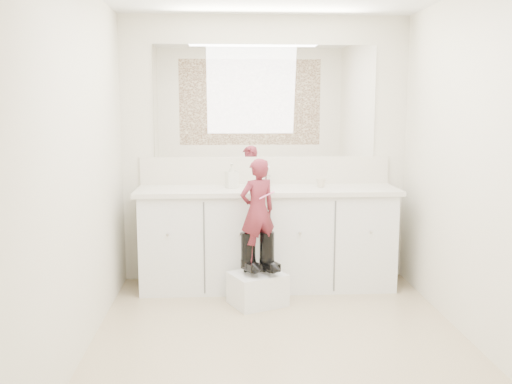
{
  "coord_description": "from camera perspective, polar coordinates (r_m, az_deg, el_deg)",
  "views": [
    {
      "loc": [
        -0.38,
        -3.7,
        1.6
      ],
      "look_at": [
        -0.13,
        0.68,
        0.94
      ],
      "focal_mm": 40.0,
      "sensor_mm": 36.0,
      "label": 1
    }
  ],
  "objects": [
    {
      "name": "soap_bottle",
      "position": [
        4.99,
        -2.45,
        1.66
      ],
      "size": [
        0.12,
        0.13,
        0.21
      ],
      "primitive_type": "imported",
      "rotation": [
        0.0,
        0.0,
        0.35
      ],
      "color": "beige",
      "rests_on": "countertop"
    },
    {
      "name": "backsplash",
      "position": [
        5.23,
        0.94,
        2.18
      ],
      "size": [
        2.28,
        0.03,
        0.25
      ],
      "primitive_type": "cube",
      "color": "beige",
      "rests_on": "countertop"
    },
    {
      "name": "dot_panel",
      "position": [
        2.24,
        6.68,
        9.83
      ],
      "size": [
        2.0,
        0.01,
        1.2
      ],
      "primitive_type": "cube",
      "color": "#472819",
      "rests_on": "wall_front"
    },
    {
      "name": "boot_right",
      "position": [
        4.61,
        1.09,
        -6.1
      ],
      "size": [
        0.21,
        0.26,
        0.34
      ],
      "primitive_type": null,
      "rotation": [
        0.0,
        0.0,
        0.43
      ],
      "color": "black",
      "rests_on": "step_stool"
    },
    {
      "name": "toddler",
      "position": [
        4.53,
        0.16,
        -1.88
      ],
      "size": [
        0.36,
        0.31,
        0.83
      ],
      "primitive_type": "imported",
      "rotation": [
        0.0,
        0.0,
        3.57
      ],
      "color": "#A13141",
      "rests_on": "step_stool"
    },
    {
      "name": "wall_front",
      "position": [
        2.27,
        6.53,
        -1.62
      ],
      "size": [
        2.6,
        0.0,
        2.6
      ],
      "primitive_type": "plane",
      "rotation": [
        -1.57,
        0.0,
        0.0
      ],
      "color": "beige",
      "rests_on": "floor"
    },
    {
      "name": "toothbrush",
      "position": [
        4.45,
        1.11,
        -0.31
      ],
      "size": [
        0.13,
        0.07,
        0.06
      ],
      "primitive_type": "cylinder",
      "rotation": [
        0.0,
        1.22,
        0.43
      ],
      "color": "#EF5D9A",
      "rests_on": "toddler"
    },
    {
      "name": "faucet",
      "position": [
        5.13,
        1.03,
        1.21
      ],
      "size": [
        0.08,
        0.08,
        0.1
      ],
      "primitive_type": "cylinder",
      "color": "silver",
      "rests_on": "countertop"
    },
    {
      "name": "wall_back",
      "position": [
        5.23,
        0.93,
        4.21
      ],
      "size": [
        2.6,
        0.0,
        2.6
      ],
      "primitive_type": "plane",
      "rotation": [
        1.57,
        0.0,
        0.0
      ],
      "color": "beige",
      "rests_on": "floor"
    },
    {
      "name": "vanity_cabinet",
      "position": [
        5.07,
        1.14,
        -4.79
      ],
      "size": [
        2.2,
        0.55,
        0.85
      ],
      "primitive_type": "cube",
      "color": "silver",
      "rests_on": "floor"
    },
    {
      "name": "wall_right",
      "position": [
        4.08,
        21.11,
        2.4
      ],
      "size": [
        0.0,
        3.0,
        3.0
      ],
      "primitive_type": "plane",
      "rotation": [
        1.57,
        0.0,
        -1.57
      ],
      "color": "beige",
      "rests_on": "floor"
    },
    {
      "name": "countertop",
      "position": [
        4.98,
        1.17,
        0.16
      ],
      "size": [
        2.28,
        0.58,
        0.04
      ],
      "primitive_type": "cube",
      "color": "beige",
      "rests_on": "vanity_cabinet"
    },
    {
      "name": "floor",
      "position": [
        4.05,
        2.51,
        -14.7
      ],
      "size": [
        3.0,
        3.0,
        0.0
      ],
      "primitive_type": "plane",
      "color": "#948161",
      "rests_on": "ground"
    },
    {
      "name": "cup",
      "position": [
        5.05,
        6.49,
        0.94
      ],
      "size": [
        0.11,
        0.11,
        0.08
      ],
      "primitive_type": "imported",
      "rotation": [
        0.0,
        0.0,
        0.33
      ],
      "color": "beige",
      "rests_on": "countertop"
    },
    {
      "name": "wall_left",
      "position": [
        3.83,
        -17.12,
        2.22
      ],
      "size": [
        0.0,
        3.0,
        3.0
      ],
      "primitive_type": "plane",
      "rotation": [
        1.57,
        0.0,
        1.57
      ],
      "color": "beige",
      "rests_on": "floor"
    },
    {
      "name": "step_stool",
      "position": [
        4.69,
        0.16,
        -9.67
      ],
      "size": [
        0.51,
        0.48,
        0.26
      ],
      "primitive_type": "cube",
      "rotation": [
        0.0,
        0.0,
        0.43
      ],
      "color": "silver",
      "rests_on": "floor"
    },
    {
      "name": "boot_left",
      "position": [
        4.6,
        -0.78,
        -6.13
      ],
      "size": [
        0.21,
        0.26,
        0.34
      ],
      "primitive_type": null,
      "rotation": [
        0.0,
        0.0,
        0.43
      ],
      "color": "black",
      "rests_on": "step_stool"
    },
    {
      "name": "mirror",
      "position": [
        5.2,
        0.96,
        9.04
      ],
      "size": [
        2.0,
        0.02,
        1.0
      ],
      "primitive_type": "cube",
      "color": "white",
      "rests_on": "wall_back"
    }
  ]
}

